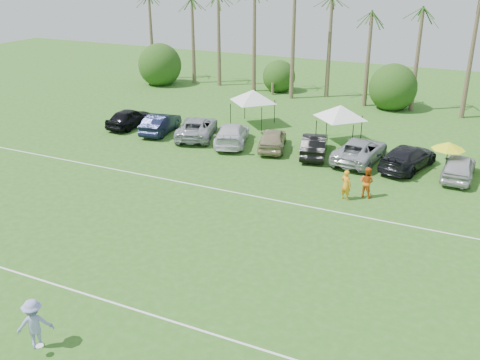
% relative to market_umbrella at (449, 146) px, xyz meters
% --- Properties ---
extents(ground, '(120.00, 120.00, 0.00)m').
position_rel_market_umbrella_xyz_m(ground, '(-12.30, -21.95, -2.07)').
color(ground, '#2F621D').
rests_on(ground, ground).
extents(field_lines, '(80.00, 12.10, 0.01)m').
position_rel_market_umbrella_xyz_m(field_lines, '(-12.30, -13.95, -2.07)').
color(field_lines, white).
rests_on(field_lines, ground).
extents(palm_tree_0, '(2.40, 2.40, 8.90)m').
position_rel_market_umbrella_xyz_m(palm_tree_0, '(-34.30, 16.05, 5.41)').
color(palm_tree_0, brown).
rests_on(palm_tree_0, ground).
extents(palm_tree_1, '(2.40, 2.40, 9.90)m').
position_rel_market_umbrella_xyz_m(palm_tree_1, '(-29.30, 16.05, 6.28)').
color(palm_tree_1, brown).
rests_on(palm_tree_1, ground).
extents(palm_tree_4, '(2.40, 2.40, 8.90)m').
position_rel_market_umbrella_xyz_m(palm_tree_4, '(-16.30, 16.05, 5.41)').
color(palm_tree_4, brown).
rests_on(palm_tree_4, ground).
extents(palm_tree_5, '(2.40, 2.40, 9.90)m').
position_rel_market_umbrella_xyz_m(palm_tree_5, '(-12.30, 16.05, 6.28)').
color(palm_tree_5, brown).
rests_on(palm_tree_5, ground).
extents(palm_tree_6, '(2.40, 2.40, 10.90)m').
position_rel_market_umbrella_xyz_m(palm_tree_6, '(-8.30, 16.05, 7.14)').
color(palm_tree_6, brown).
rests_on(palm_tree_6, ground).
extents(bush_tree_0, '(4.00, 4.00, 4.00)m').
position_rel_market_umbrella_xyz_m(bush_tree_0, '(-31.30, 17.05, -0.28)').
color(bush_tree_0, brown).
rests_on(bush_tree_0, ground).
extents(bush_tree_1, '(4.00, 4.00, 4.00)m').
position_rel_market_umbrella_xyz_m(bush_tree_1, '(-18.30, 17.05, -0.28)').
color(bush_tree_1, brown).
rests_on(bush_tree_1, ground).
extents(bush_tree_2, '(4.00, 4.00, 4.00)m').
position_rel_market_umbrella_xyz_m(bush_tree_2, '(-6.30, 17.05, -0.28)').
color(bush_tree_2, brown).
rests_on(bush_tree_2, ground).
extents(sideline_player_a, '(0.75, 0.61, 1.79)m').
position_rel_market_umbrella_xyz_m(sideline_player_a, '(-4.78, -6.09, -1.18)').
color(sideline_player_a, orange).
rests_on(sideline_player_a, ground).
extents(sideline_player_b, '(1.03, 0.90, 1.81)m').
position_rel_market_umbrella_xyz_m(sideline_player_b, '(-3.81, -5.18, -1.17)').
color(sideline_player_b, '#DB5E18').
rests_on(sideline_player_b, ground).
extents(canopy_tent_left, '(4.26, 4.26, 3.45)m').
position_rel_market_umbrella_xyz_m(canopy_tent_left, '(-15.69, 5.30, 0.88)').
color(canopy_tent_left, black).
rests_on(canopy_tent_left, ground).
extents(canopy_tent_right, '(4.20, 4.20, 3.40)m').
position_rel_market_umbrella_xyz_m(canopy_tent_right, '(-7.92, 3.67, 0.84)').
color(canopy_tent_right, black).
rests_on(canopy_tent_right, ground).
extents(market_umbrella, '(2.08, 2.08, 2.31)m').
position_rel_market_umbrella_xyz_m(market_umbrella, '(0.00, 0.00, 0.00)').
color(market_umbrella, black).
rests_on(market_umbrella, ground).
extents(frisbee_player, '(1.41, 1.34, 1.92)m').
position_rel_market_umbrella_xyz_m(frisbee_player, '(-11.34, -23.19, -1.11)').
color(frisbee_player, '#9295CF').
rests_on(frisbee_player, ground).
extents(parked_car_0, '(1.90, 4.61, 1.56)m').
position_rel_market_umbrella_xyz_m(parked_car_0, '(-24.57, 0.38, -1.29)').
color(parked_car_0, black).
rests_on(parked_car_0, ground).
extents(parked_car_1, '(2.36, 4.94, 1.56)m').
position_rel_market_umbrella_xyz_m(parked_car_1, '(-21.40, 0.17, -1.29)').
color(parked_car_1, black).
rests_on(parked_car_1, ground).
extents(parked_car_2, '(4.27, 6.16, 1.56)m').
position_rel_market_umbrella_xyz_m(parked_car_2, '(-18.23, 0.40, -1.29)').
color(parked_car_2, '#A2A4AC').
rests_on(parked_car_2, ground).
extents(parked_car_3, '(3.78, 5.80, 1.56)m').
position_rel_market_umbrella_xyz_m(parked_car_3, '(-15.06, 0.07, -1.29)').
color(parked_car_3, silver).
rests_on(parked_car_3, ground).
extents(parked_car_4, '(3.10, 4.92, 1.56)m').
position_rel_market_umbrella_xyz_m(parked_car_4, '(-11.89, 0.29, -1.29)').
color(parked_car_4, tan).
rests_on(parked_car_4, ground).
extents(parked_car_5, '(2.73, 5.00, 1.56)m').
position_rel_market_umbrella_xyz_m(parked_car_5, '(-8.73, 0.28, -1.29)').
color(parked_car_5, black).
rests_on(parked_car_5, ground).
extents(parked_car_6, '(3.08, 5.83, 1.56)m').
position_rel_market_umbrella_xyz_m(parked_car_6, '(-5.56, 0.48, -1.29)').
color(parked_car_6, '#9FA3A9').
rests_on(parked_car_6, ground).
extents(parked_car_7, '(3.55, 5.77, 1.56)m').
position_rel_market_umbrella_xyz_m(parked_car_7, '(-2.39, 0.45, -1.29)').
color(parked_car_7, black).
rests_on(parked_car_7, ground).
extents(parked_car_8, '(1.92, 4.61, 1.56)m').
position_rel_market_umbrella_xyz_m(parked_car_8, '(0.78, 0.05, -1.29)').
color(parked_car_8, '#B8B8BE').
rests_on(parked_car_8, ground).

